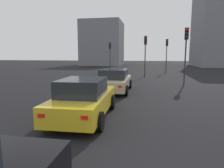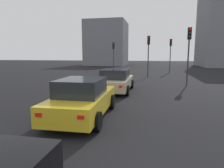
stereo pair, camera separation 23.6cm
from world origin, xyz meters
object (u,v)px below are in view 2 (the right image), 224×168
Objects in this scene: traffic_light_near_left at (113,51)px; traffic_light_near_right at (148,48)px; car_beige_right_lead at (116,81)px; traffic_light_far_left at (189,44)px; car_yellow_right_second at (83,99)px; traffic_light_far_right at (171,49)px.

traffic_light_near_left is 0.95× the size of traffic_light_near_right.
car_beige_right_lead is 6.68m from traffic_light_far_left.
traffic_light_near_right reaches higher than traffic_light_near_left.
car_beige_right_lead is at bearing 15.30° from traffic_light_near_left.
traffic_light_near_right is (8.70, -1.87, 2.44)m from car_beige_right_lead.
traffic_light_far_right is (20.18, -4.82, 2.48)m from car_yellow_right_second.
traffic_light_near_left is at bearing 6.35° from car_yellow_right_second.
car_beige_right_lead is 1.03× the size of car_yellow_right_second.
traffic_light_far_left is 1.00× the size of traffic_light_far_right.
traffic_light_near_left is at bearing -99.32° from traffic_light_far_right.
traffic_light_far_left is (9.24, -5.28, 2.47)m from car_yellow_right_second.
car_beige_right_lead is 5.66m from car_yellow_right_second.
traffic_light_near_right is (-6.53, -5.11, 0.15)m from traffic_light_near_left.
car_beige_right_lead is 1.02× the size of traffic_light_near_right.
traffic_light_far_left reaches higher than traffic_light_near_left.
traffic_light_far_left reaches higher than traffic_light_near_right.
traffic_light_near_left is 14.32m from traffic_light_far_left.
traffic_light_far_left reaches higher than car_yellow_right_second.
traffic_light_far_right reaches higher than car_yellow_right_second.
car_beige_right_lead is at bearing -21.70° from traffic_light_far_right.
traffic_light_near_right is at bearing -10.15° from car_yellow_right_second.
car_yellow_right_second is 10.92m from traffic_light_far_left.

